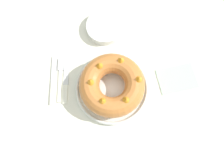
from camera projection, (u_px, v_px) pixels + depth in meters
name	position (u px, v px, depth m)	size (l,w,h in m)	color
ground_plane	(114.00, 114.00, 1.56)	(8.00, 8.00, 0.00)	brown
dining_table	(116.00, 94.00, 0.94)	(1.17, 1.09, 0.73)	silver
serving_dish	(112.00, 87.00, 0.84)	(0.28, 0.28, 0.02)	white
bundt_cake	(112.00, 84.00, 0.80)	(0.24, 0.24, 0.09)	#C67538
fork	(60.00, 77.00, 0.86)	(0.02, 0.18, 0.01)	white
serving_knife	(53.00, 83.00, 0.86)	(0.02, 0.20, 0.01)	white
cake_knife	(66.00, 86.00, 0.85)	(0.02, 0.17, 0.01)	white
side_bowl	(105.00, 27.00, 0.91)	(0.15, 0.15, 0.03)	white
napkin	(177.00, 79.00, 0.86)	(0.15, 0.11, 0.00)	#B2D1B7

